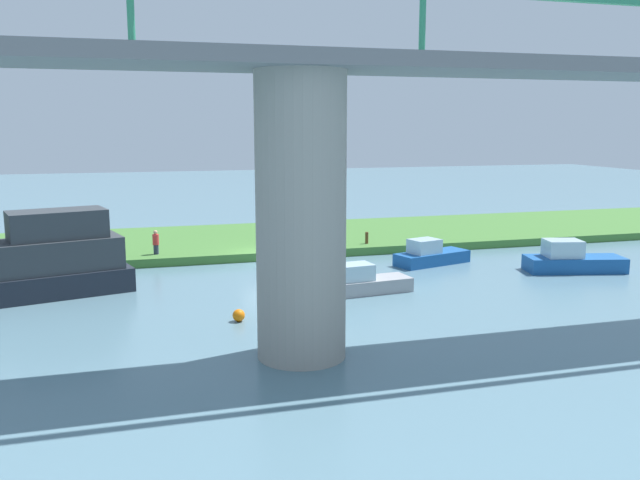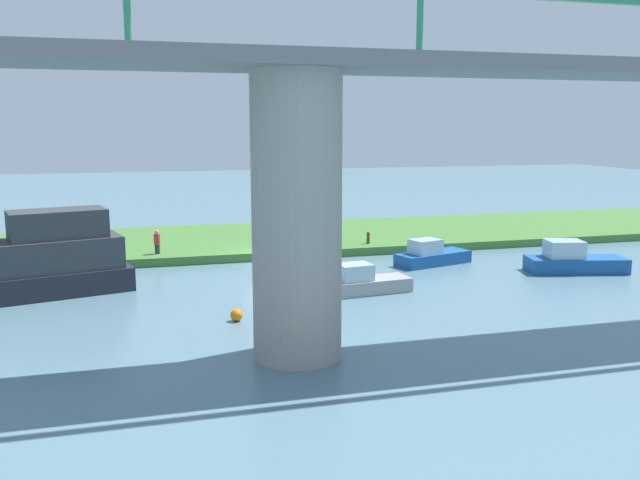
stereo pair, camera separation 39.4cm
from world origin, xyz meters
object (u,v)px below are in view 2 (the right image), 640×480
Objects in this scene: mooring_post at (368,238)px; marker_buoy at (237,315)px; skiff_small at (41,261)px; motorboat_white at (363,282)px; bridge_pylon at (297,218)px; pontoon_yellow at (573,261)px; riverboat_paddlewheel at (431,255)px; person_on_bank at (157,242)px.

mooring_post reaches higher than marker_buoy.
skiff_small is 14.91m from motorboat_white.
motorboat_white reaches higher than marker_buoy.
bridge_pylon is 1.74× the size of pontoon_yellow.
pontoon_yellow is at bearing 149.90° from riverboat_paddlewheel.
skiff_small is 17.78× the size of marker_buoy.
person_on_bank is at bearing -78.28° from marker_buoy.
pontoon_yellow is (-17.35, -8.92, -4.15)m from bridge_pylon.
mooring_post is at bearing -44.46° from pontoon_yellow.
bridge_pylon is 6.61m from marker_buoy.
bridge_pylon reaches higher than mooring_post.
pontoon_yellow reaches higher than marker_buoy.
riverboat_paddlewheel reaches higher than motorboat_white.
bridge_pylon reaches higher than person_on_bank.
person_on_bank is at bearing -17.70° from riverboat_paddlewheel.
skiff_small is at bearing -4.75° from pontoon_yellow.
motorboat_white is (5.84, 5.09, -0.02)m from riverboat_paddlewheel.
skiff_small is (5.38, 6.32, 0.40)m from person_on_bank.
person_on_bank is 2.78× the size of marker_buoy.
marker_buoy is at bearing 101.72° from person_on_bank.
mooring_post is at bearing -65.81° from riverboat_paddlewheel.
pontoon_yellow is at bearing 135.54° from mooring_post.
person_on_bank is 0.16× the size of skiff_small.
mooring_post is 12.11m from pontoon_yellow.
person_on_bank is 8.31m from skiff_small.
skiff_small is 26.92m from pontoon_yellow.
riverboat_paddlewheel reaches higher than marker_buoy.
motorboat_white is at bearing -154.88° from marker_buoy.
person_on_bank is 13.15m from marker_buoy.
bridge_pylon is 19.05× the size of marker_buoy.
bridge_pylon is 17.22m from riverboat_paddlewheel.
mooring_post is 16.32m from marker_buoy.
mooring_post is at bearing -161.00° from skiff_small.
person_on_bank is 0.32× the size of motorboat_white.
person_on_bank reaches higher than riverboat_paddlewheel.
mooring_post is 0.13× the size of pontoon_yellow.
person_on_bank is 0.29× the size of riverboat_paddlewheel.
skiff_small is (18.17, 6.25, 0.74)m from mooring_post.
pontoon_yellow reaches higher than mooring_post.
person_on_bank is (4.08, -17.46, -3.56)m from bridge_pylon.
bridge_pylon is 2.16× the size of motorboat_white.
mooring_post is 19.23m from skiff_small.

